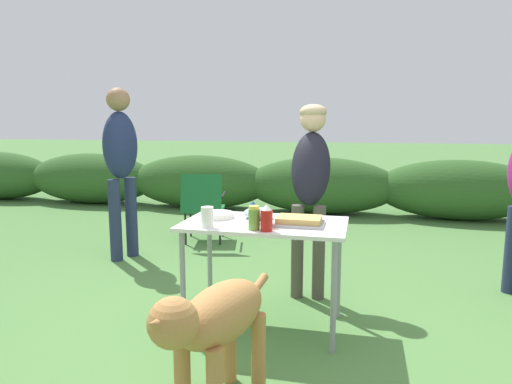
{
  "coord_description": "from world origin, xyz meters",
  "views": [
    {
      "loc": [
        0.64,
        -2.95,
        1.41
      ],
      "look_at": [
        -0.14,
        0.35,
        0.89
      ],
      "focal_mm": 32.0,
      "sensor_mm": 36.0,
      "label": 1
    }
  ],
  "objects_px": {
    "hot_sauce_bottle": "(267,217)",
    "standing_person_in_navy_coat": "(121,157)",
    "mixing_bowl": "(258,213)",
    "relish_jar": "(254,218)",
    "mayo_bottle": "(253,212)",
    "camp_chair_green_behind_table": "(203,204)",
    "paper_cup_stack": "(207,217)",
    "standing_person_in_red_jacket": "(311,174)",
    "folding_table": "(264,233)",
    "ketchup_bottle": "(266,218)",
    "plate_stack": "(217,215)",
    "food_tray": "(299,221)",
    "dog": "(215,322)"
  },
  "relations": [
    {
      "from": "plate_stack",
      "to": "camp_chair_green_behind_table",
      "type": "height_order",
      "value": "camp_chair_green_behind_table"
    },
    {
      "from": "relish_jar",
      "to": "folding_table",
      "type": "bearing_deg",
      "value": 85.43
    },
    {
      "from": "hot_sauce_bottle",
      "to": "camp_chair_green_behind_table",
      "type": "bearing_deg",
      "value": 119.52
    },
    {
      "from": "relish_jar",
      "to": "camp_chair_green_behind_table",
      "type": "relative_size",
      "value": 0.18
    },
    {
      "from": "dog",
      "to": "ketchup_bottle",
      "type": "bearing_deg",
      "value": -81.44
    },
    {
      "from": "mayo_bottle",
      "to": "folding_table",
      "type": "bearing_deg",
      "value": 20.05
    },
    {
      "from": "mixing_bowl",
      "to": "relish_jar",
      "type": "distance_m",
      "value": 0.35
    },
    {
      "from": "mixing_bowl",
      "to": "standing_person_in_navy_coat",
      "type": "height_order",
      "value": "standing_person_in_navy_coat"
    },
    {
      "from": "paper_cup_stack",
      "to": "camp_chair_green_behind_table",
      "type": "xyz_separation_m",
      "value": [
        -0.84,
        2.24,
        -0.34
      ]
    },
    {
      "from": "paper_cup_stack",
      "to": "standing_person_in_navy_coat",
      "type": "relative_size",
      "value": 0.08
    },
    {
      "from": "dog",
      "to": "hot_sauce_bottle",
      "type": "bearing_deg",
      "value": -79.2
    },
    {
      "from": "plate_stack",
      "to": "standing_person_in_red_jacket",
      "type": "relative_size",
      "value": 0.15
    },
    {
      "from": "ketchup_bottle",
      "to": "camp_chair_green_behind_table",
      "type": "xyz_separation_m",
      "value": [
        -1.23,
        2.25,
        -0.35
      ]
    },
    {
      "from": "standing_person_in_red_jacket",
      "to": "dog",
      "type": "distance_m",
      "value": 1.8
    },
    {
      "from": "ketchup_bottle",
      "to": "standing_person_in_red_jacket",
      "type": "bearing_deg",
      "value": 80.24
    },
    {
      "from": "ketchup_bottle",
      "to": "standing_person_in_navy_coat",
      "type": "height_order",
      "value": "standing_person_in_navy_coat"
    },
    {
      "from": "camp_chair_green_behind_table",
      "to": "standing_person_in_red_jacket",
      "type": "bearing_deg",
      "value": -56.11
    },
    {
      "from": "food_tray",
      "to": "relish_jar",
      "type": "height_order",
      "value": "relish_jar"
    },
    {
      "from": "paper_cup_stack",
      "to": "standing_person_in_red_jacket",
      "type": "bearing_deg",
      "value": 59.26
    },
    {
      "from": "folding_table",
      "to": "mixing_bowl",
      "type": "height_order",
      "value": "mixing_bowl"
    },
    {
      "from": "mixing_bowl",
      "to": "relish_jar",
      "type": "height_order",
      "value": "relish_jar"
    },
    {
      "from": "mayo_bottle",
      "to": "camp_chair_green_behind_table",
      "type": "xyz_separation_m",
      "value": [
        -1.1,
        2.03,
        -0.34
      ]
    },
    {
      "from": "mixing_bowl",
      "to": "relish_jar",
      "type": "bearing_deg",
      "value": -80.81
    },
    {
      "from": "folding_table",
      "to": "mixing_bowl",
      "type": "bearing_deg",
      "value": 122.37
    },
    {
      "from": "plate_stack",
      "to": "standing_person_in_navy_coat",
      "type": "height_order",
      "value": "standing_person_in_navy_coat"
    },
    {
      "from": "folding_table",
      "to": "ketchup_bottle",
      "type": "xyz_separation_m",
      "value": [
        0.07,
        -0.25,
        0.16
      ]
    },
    {
      "from": "folding_table",
      "to": "ketchup_bottle",
      "type": "bearing_deg",
      "value": -75.13
    },
    {
      "from": "food_tray",
      "to": "standing_person_in_navy_coat",
      "type": "xyz_separation_m",
      "value": [
        -2.01,
        1.27,
        0.29
      ]
    },
    {
      "from": "hot_sauce_bottle",
      "to": "standing_person_in_navy_coat",
      "type": "distance_m",
      "value": 2.29
    },
    {
      "from": "plate_stack",
      "to": "mayo_bottle",
      "type": "xyz_separation_m",
      "value": [
        0.28,
        -0.09,
        0.05
      ]
    },
    {
      "from": "mixing_bowl",
      "to": "standing_person_in_red_jacket",
      "type": "distance_m",
      "value": 0.69
    },
    {
      "from": "food_tray",
      "to": "hot_sauce_bottle",
      "type": "relative_size",
      "value": 2.44
    },
    {
      "from": "folding_table",
      "to": "standing_person_in_navy_coat",
      "type": "distance_m",
      "value": 2.19
    },
    {
      "from": "plate_stack",
      "to": "hot_sauce_bottle",
      "type": "bearing_deg",
      "value": -26.54
    },
    {
      "from": "hot_sauce_bottle",
      "to": "standing_person_in_navy_coat",
      "type": "height_order",
      "value": "standing_person_in_navy_coat"
    },
    {
      "from": "standing_person_in_red_jacket",
      "to": "dog",
      "type": "height_order",
      "value": "standing_person_in_red_jacket"
    },
    {
      "from": "relish_jar",
      "to": "camp_chair_green_behind_table",
      "type": "height_order",
      "value": "relish_jar"
    },
    {
      "from": "hot_sauce_bottle",
      "to": "ketchup_bottle",
      "type": "height_order",
      "value": "ketchup_bottle"
    },
    {
      "from": "standing_person_in_navy_coat",
      "to": "camp_chair_green_behind_table",
      "type": "xyz_separation_m",
      "value": [
        0.6,
        0.77,
        -0.59
      ]
    },
    {
      "from": "hot_sauce_bottle",
      "to": "plate_stack",
      "type": "bearing_deg",
      "value": 153.46
    },
    {
      "from": "ketchup_bottle",
      "to": "standing_person_in_red_jacket",
      "type": "relative_size",
      "value": 0.11
    },
    {
      "from": "ketchup_bottle",
      "to": "camp_chair_green_behind_table",
      "type": "relative_size",
      "value": 0.2
    },
    {
      "from": "mayo_bottle",
      "to": "camp_chair_green_behind_table",
      "type": "relative_size",
      "value": 0.18
    },
    {
      "from": "hot_sauce_bottle",
      "to": "standing_person_in_navy_coat",
      "type": "xyz_separation_m",
      "value": [
        -1.81,
        1.37,
        0.25
      ]
    },
    {
      "from": "plate_stack",
      "to": "ketchup_bottle",
      "type": "xyz_separation_m",
      "value": [
        0.42,
        -0.31,
        0.06
      ]
    },
    {
      "from": "standing_person_in_red_jacket",
      "to": "camp_chair_green_behind_table",
      "type": "distance_m",
      "value": 1.99
    },
    {
      "from": "relish_jar",
      "to": "mayo_bottle",
      "type": "bearing_deg",
      "value": 105.62
    },
    {
      "from": "relish_jar",
      "to": "dog",
      "type": "height_order",
      "value": "relish_jar"
    },
    {
      "from": "folding_table",
      "to": "plate_stack",
      "type": "distance_m",
      "value": 0.38
    },
    {
      "from": "mixing_bowl",
      "to": "hot_sauce_bottle",
      "type": "relative_size",
      "value": 1.52
    }
  ]
}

